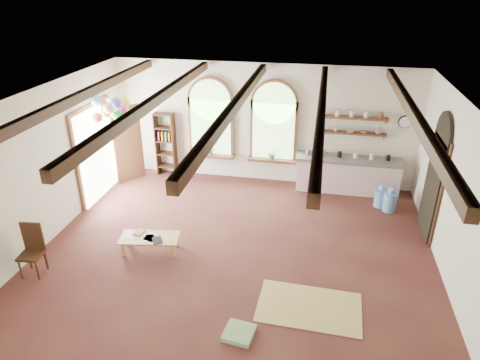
% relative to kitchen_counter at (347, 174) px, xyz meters
% --- Properties ---
extents(floor, '(8.00, 8.00, 0.00)m').
position_rel_kitchen_counter_xyz_m(floor, '(-2.30, -3.20, -0.48)').
color(floor, '#502A21').
rests_on(floor, ground).
extents(ceiling_beams, '(6.20, 6.80, 0.18)m').
position_rel_kitchen_counter_xyz_m(ceiling_beams, '(-2.30, -3.20, 2.62)').
color(ceiling_beams, '#371E11').
rests_on(ceiling_beams, ceiling).
extents(window_left, '(1.30, 0.28, 2.20)m').
position_rel_kitchen_counter_xyz_m(window_left, '(-3.70, 0.23, 1.16)').
color(window_left, brown).
rests_on(window_left, floor).
extents(window_right, '(1.30, 0.28, 2.20)m').
position_rel_kitchen_counter_xyz_m(window_right, '(-2.00, 0.23, 1.16)').
color(window_right, brown).
rests_on(window_right, floor).
extents(left_doorway, '(0.10, 1.90, 2.50)m').
position_rel_kitchen_counter_xyz_m(left_doorway, '(-6.25, -1.40, 0.67)').
color(left_doorway, brown).
rests_on(left_doorway, floor).
extents(right_doorway, '(0.10, 1.30, 2.40)m').
position_rel_kitchen_counter_xyz_m(right_doorway, '(1.65, -1.70, 0.62)').
color(right_doorway, black).
rests_on(right_doorway, floor).
extents(kitchen_counter, '(2.68, 0.62, 0.94)m').
position_rel_kitchen_counter_xyz_m(kitchen_counter, '(0.00, 0.00, 0.00)').
color(kitchen_counter, beige).
rests_on(kitchen_counter, floor).
extents(wall_shelf_lower, '(1.70, 0.24, 0.04)m').
position_rel_kitchen_counter_xyz_m(wall_shelf_lower, '(0.00, 0.18, 1.07)').
color(wall_shelf_lower, brown).
rests_on(wall_shelf_lower, wall_back).
extents(wall_shelf_upper, '(1.70, 0.24, 0.04)m').
position_rel_kitchen_counter_xyz_m(wall_shelf_upper, '(0.00, 0.18, 1.47)').
color(wall_shelf_upper, brown).
rests_on(wall_shelf_upper, wall_back).
extents(wall_clock, '(0.32, 0.04, 0.32)m').
position_rel_kitchen_counter_xyz_m(wall_clock, '(1.25, 0.25, 1.42)').
color(wall_clock, black).
rests_on(wall_clock, wall_back).
extents(bookshelf, '(0.53, 0.32, 1.80)m').
position_rel_kitchen_counter_xyz_m(bookshelf, '(-5.00, 0.12, 0.42)').
color(bookshelf, '#371E11').
rests_on(bookshelf, floor).
extents(coffee_table, '(1.26, 0.73, 0.34)m').
position_rel_kitchen_counter_xyz_m(coffee_table, '(-4.03, -3.60, -0.18)').
color(coffee_table, tan).
rests_on(coffee_table, floor).
extents(side_chair, '(0.45, 0.45, 1.02)m').
position_rel_kitchen_counter_xyz_m(side_chair, '(-5.93, -4.71, -0.18)').
color(side_chair, '#371E11').
rests_on(side_chair, floor).
extents(floor_mat, '(1.80, 1.14, 0.02)m').
position_rel_kitchen_counter_xyz_m(floor_mat, '(-0.72, -4.66, -0.47)').
color(floor_mat, tan).
rests_on(floor_mat, floor).
extents(floor_cushion, '(0.52, 0.52, 0.08)m').
position_rel_kitchen_counter_xyz_m(floor_cushion, '(-1.79, -5.50, -0.44)').
color(floor_cushion, gray).
rests_on(floor_cushion, floor).
extents(water_jug_a, '(0.30, 0.30, 0.57)m').
position_rel_kitchen_counter_xyz_m(water_jug_a, '(0.80, -0.70, -0.23)').
color(water_jug_a, '#628FD2').
rests_on(water_jug_a, floor).
extents(water_jug_b, '(0.32, 0.32, 0.61)m').
position_rel_kitchen_counter_xyz_m(water_jug_b, '(1.00, -0.90, -0.21)').
color(water_jug_b, '#628FD2').
rests_on(water_jug_b, floor).
extents(balloon_cluster, '(0.85, 0.85, 1.16)m').
position_rel_kitchen_counter_xyz_m(balloon_cluster, '(-5.70, -1.41, 1.87)').
color(balloon_cluster, silver).
rests_on(balloon_cluster, floor).
extents(table_book, '(0.21, 0.28, 0.02)m').
position_rel_kitchen_counter_xyz_m(table_book, '(-4.40, -3.48, -0.12)').
color(table_book, olive).
rests_on(table_book, coffee_table).
extents(tablet, '(0.29, 0.33, 0.01)m').
position_rel_kitchen_counter_xyz_m(tablet, '(-3.83, -3.70, -0.13)').
color(tablet, black).
rests_on(tablet, coffee_table).
extents(potted_plant_left, '(0.27, 0.23, 0.30)m').
position_rel_kitchen_counter_xyz_m(potted_plant_left, '(-3.70, 0.12, 0.37)').
color(potted_plant_left, '#598C4C').
rests_on(potted_plant_left, window_left).
extents(potted_plant_right, '(0.27, 0.23, 0.30)m').
position_rel_kitchen_counter_xyz_m(potted_plant_right, '(-2.00, 0.12, 0.37)').
color(potted_plant_right, '#598C4C').
rests_on(potted_plant_right, window_right).
extents(shelf_cup_a, '(0.12, 0.10, 0.10)m').
position_rel_kitchen_counter_xyz_m(shelf_cup_a, '(-0.75, 0.18, 1.14)').
color(shelf_cup_a, white).
rests_on(shelf_cup_a, wall_shelf_lower).
extents(shelf_cup_b, '(0.10, 0.10, 0.09)m').
position_rel_kitchen_counter_xyz_m(shelf_cup_b, '(-0.40, 0.18, 1.14)').
color(shelf_cup_b, beige).
rests_on(shelf_cup_b, wall_shelf_lower).
extents(shelf_bowl_a, '(0.22, 0.22, 0.05)m').
position_rel_kitchen_counter_xyz_m(shelf_bowl_a, '(-0.05, 0.18, 1.12)').
color(shelf_bowl_a, beige).
rests_on(shelf_bowl_a, wall_shelf_lower).
extents(shelf_bowl_b, '(0.20, 0.20, 0.06)m').
position_rel_kitchen_counter_xyz_m(shelf_bowl_b, '(0.30, 0.18, 1.12)').
color(shelf_bowl_b, '#8C664C').
rests_on(shelf_bowl_b, wall_shelf_lower).
extents(shelf_vase, '(0.18, 0.18, 0.19)m').
position_rel_kitchen_counter_xyz_m(shelf_vase, '(0.65, 0.18, 1.19)').
color(shelf_vase, slate).
rests_on(shelf_vase, wall_shelf_lower).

